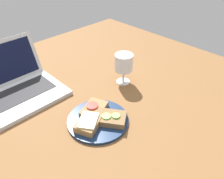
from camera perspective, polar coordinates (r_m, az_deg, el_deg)
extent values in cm
cube|color=brown|center=(90.36, -1.57, -3.04)|extent=(140.00, 140.00, 3.00)
cylinder|color=navy|center=(79.18, -3.68, -8.00)|extent=(22.02, 22.02, 1.13)
cube|color=brown|center=(77.25, -0.36, -7.52)|extent=(12.07, 12.85, 2.33)
cylinder|color=#6BB74C|center=(76.04, -1.49, -6.99)|extent=(3.27, 3.27, 0.39)
cylinder|color=#6BB74C|center=(76.12, 1.01, -6.87)|extent=(2.97, 2.97, 0.50)
cube|color=#937047|center=(81.46, -4.68, -5.11)|extent=(12.14, 10.54, 1.85)
cylinder|color=red|center=(81.07, -5.21, -4.22)|extent=(4.39, 4.39, 0.63)
cube|color=#937047|center=(75.63, -6.15, -8.85)|extent=(11.19, 9.98, 2.56)
cube|color=#F4EAB7|center=(74.51, -6.23, -7.98)|extent=(9.75, 9.26, 0.64)
cylinder|color=white|center=(98.91, 2.92, 2.08)|extent=(6.16, 6.16, 0.40)
cylinder|color=white|center=(97.14, 2.98, 3.64)|extent=(0.98, 0.98, 6.01)
cylinder|color=white|center=(93.71, 3.10, 7.07)|extent=(7.89, 7.89, 7.33)
cylinder|color=white|center=(94.45, 3.07, 6.28)|extent=(7.26, 7.26, 4.35)
cube|color=silver|center=(95.65, -22.24, -1.88)|extent=(32.68, 23.38, 1.71)
cube|color=#232326|center=(96.78, -22.91, -0.88)|extent=(26.80, 12.86, 0.16)
cube|color=silver|center=(102.72, -26.99, 6.04)|extent=(32.03, 6.33, 17.96)
cube|color=black|center=(102.28, -26.88, 5.94)|extent=(28.76, 4.83, 14.93)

